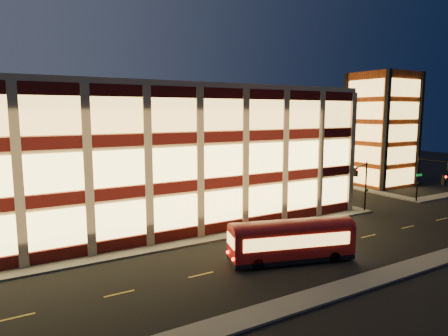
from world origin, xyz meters
TOP-DOWN VIEW (x-y plane):
  - ground at (0.00, 0.00)m, footprint 200.00×200.00m
  - sidewalk_office_south at (-3.00, 1.00)m, footprint 54.00×2.00m
  - sidewalk_office_east at (23.00, 17.00)m, footprint 2.00×30.00m
  - sidewalk_tower_south at (40.00, 1.00)m, footprint 14.00×2.00m
  - sidewalk_tower_west at (34.00, 17.00)m, footprint 2.00×30.00m
  - sidewalk_near at (0.00, -13.00)m, footprint 100.00×2.00m
  - office_building at (-2.91, 16.91)m, footprint 50.45×30.45m
  - stair_tower at (39.95, 11.95)m, footprint 8.60×8.60m
  - traffic_signal_far at (22.21, 0.24)m, footprint 3.79×1.87m
  - traffic_signal_right at (33.50, -0.62)m, footprint 1.20×4.37m
  - trolley_bus at (5.45, -7.20)m, footprint 10.21×5.21m

SIDE VIEW (x-z plane):
  - ground at x=0.00m, z-range 0.00..0.00m
  - sidewalk_office_south at x=-3.00m, z-range 0.00..0.15m
  - sidewalk_office_east at x=23.00m, z-range 0.00..0.15m
  - sidewalk_tower_south at x=40.00m, z-range 0.00..0.15m
  - sidewalk_tower_west at x=34.00m, z-range 0.00..0.15m
  - sidewalk_near at x=0.00m, z-range 0.00..0.15m
  - trolley_bus at x=5.45m, z-range 0.18..3.54m
  - traffic_signal_right at x=33.50m, z-range 1.10..7.10m
  - traffic_signal_far at x=22.21m, z-range 1.11..7.11m
  - office_building at x=-2.91m, z-range 0.00..14.50m
  - stair_tower at x=39.95m, z-range -0.01..17.99m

